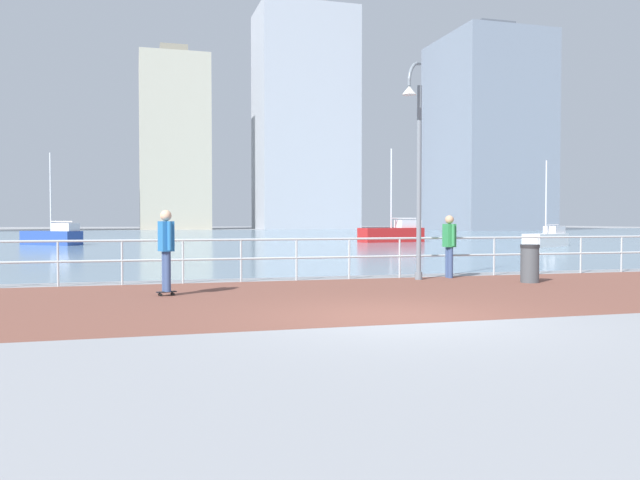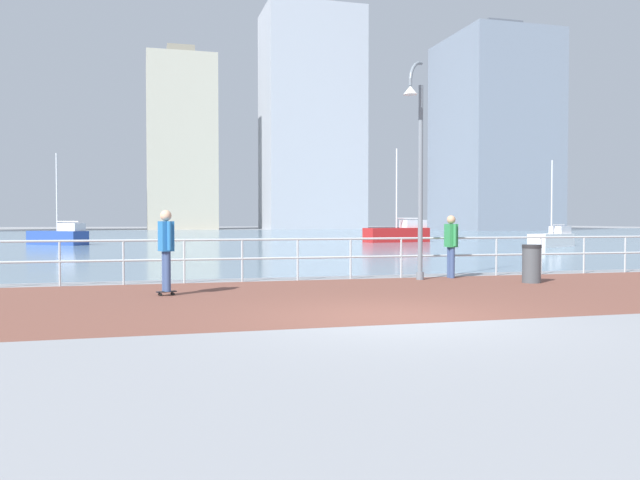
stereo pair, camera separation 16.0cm
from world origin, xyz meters
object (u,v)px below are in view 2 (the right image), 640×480
trash_bin (532,264)px  sailboat_white (59,236)px  lamppost (418,159)px  bystander (451,241)px  skateboarder (166,244)px  sailboat_teal (399,233)px  sailboat_blue (552,239)px

trash_bin → sailboat_white: sailboat_white is taller
lamppost → sailboat_white: 30.15m
trash_bin → bystander: bearing=126.7°
skateboarder → sailboat_teal: (16.74, 28.90, -0.42)m
lamppost → trash_bin: bearing=-29.8°
bystander → lamppost: bearing=-162.7°
lamppost → bystander: bearing=17.3°
trash_bin → sailboat_white: (-14.14, 29.03, 0.07)m
sailboat_blue → sailboat_white: bearing=159.2°
bystander → trash_bin: bystander is taller
skateboarder → sailboat_blue: bearing=40.6°
bystander → trash_bin: size_ratio=1.77×
trash_bin → sailboat_teal: bearing=74.1°
lamppost → sailboat_teal: (10.49, 27.11, -2.44)m
bystander → sailboat_white: 30.18m
skateboarder → bystander: size_ratio=1.05×
skateboarder → bystander: (7.36, 2.15, -0.07)m
lamppost → bystander: 2.39m
skateboarder → sailboat_white: bearing=100.6°
sailboat_white → sailboat_blue: bearing=-20.8°
sailboat_teal → sailboat_white: bearing=178.6°
sailboat_teal → trash_bin: bearing=-105.9°
bystander → sailboat_blue: bearing=48.7°
trash_bin → sailboat_teal: size_ratio=0.14×
trash_bin → sailboat_blue: (13.51, 18.54, 0.00)m
skateboarder → trash_bin: skateboarder is taller
sailboat_teal → sailboat_blue: bearing=-61.4°
bystander → sailboat_white: size_ratio=0.29×
trash_bin → sailboat_teal: (8.09, 28.48, 0.15)m
trash_bin → sailboat_blue: sailboat_blue is taller
skateboarder → trash_bin: (8.64, 0.42, -0.57)m
skateboarder → sailboat_blue: sailboat_blue is taller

